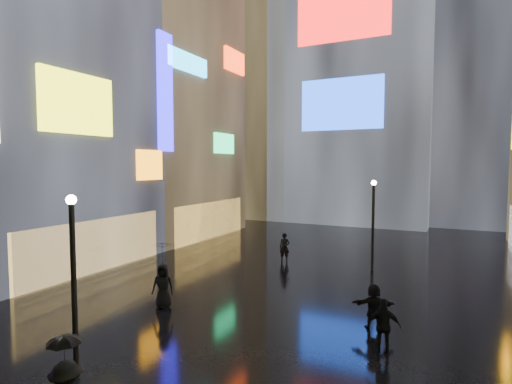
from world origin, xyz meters
The scene contains 14 objects.
ground centered at (0.00, 20.00, 0.00)m, with size 140.00×140.00×0.00m, color black.
building_left_mid centered at (-15.98, 14.01, 11.97)m, with size 10.28×12.70×24.00m.
building_left_far centered at (-15.98, 26.00, 10.98)m, with size 10.28×12.00×22.00m.
tower_main centered at (-3.00, 43.97, 21.01)m, with size 16.00×14.20×42.00m.
tower_flank_right centered at (9.00, 46.00, 17.00)m, with size 12.00×12.00×34.00m, color black.
tower_flank_left centered at (-14.00, 42.00, 13.00)m, with size 10.00×10.00×26.00m, color black.
lamp_near centered at (-2.99, 5.96, 2.94)m, with size 0.30×0.30×5.20m.
lamp_far centered at (2.91, 21.21, 2.94)m, with size 0.30×0.30×5.20m.
pedestrian_3 centered at (5.06, 11.04, 0.89)m, with size 1.04×0.43×1.78m, color black.
pedestrian_4 centered at (-3.97, 11.14, 0.94)m, with size 0.92×0.60×1.87m, color black.
pedestrian_5 centered at (4.43, 12.87, 0.84)m, with size 1.56×0.50×1.68m, color black.
pedestrian_6 centered at (-2.45, 21.06, 0.89)m, with size 0.65×0.43×1.78m, color black.
umbrella_1 centered at (-0.36, 3.56, 2.19)m, with size 0.70×0.70×0.62m, color black.
umbrella_2 centered at (-3.97, 11.14, 2.34)m, with size 1.02×1.04×0.94m, color black.
Camera 1 is at (6.88, -1.99, 6.05)m, focal length 28.00 mm.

